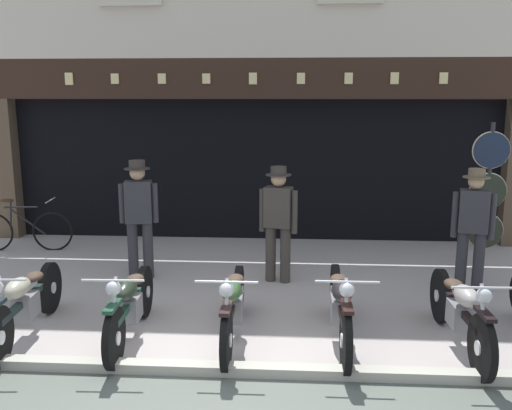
% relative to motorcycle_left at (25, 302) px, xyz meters
% --- Properties ---
extents(shop_facade, '(10.09, 4.42, 6.71)m').
position_rel_motorcycle_left_xyz_m(shop_facade, '(2.25, 6.22, 1.36)').
color(shop_facade, black).
rests_on(shop_facade, ground).
extents(motorcycle_left, '(0.62, 2.09, 0.91)m').
position_rel_motorcycle_left_xyz_m(motorcycle_left, '(0.00, 0.00, 0.00)').
color(motorcycle_left, black).
rests_on(motorcycle_left, ground).
extents(motorcycle_center_left, '(0.62, 1.96, 0.91)m').
position_rel_motorcycle_left_xyz_m(motorcycle_center_left, '(1.18, 0.01, -0.00)').
color(motorcycle_center_left, black).
rests_on(motorcycle_center_left, ground).
extents(motorcycle_center, '(0.62, 2.02, 0.91)m').
position_rel_motorcycle_left_xyz_m(motorcycle_center, '(2.31, 0.08, -0.01)').
color(motorcycle_center, black).
rests_on(motorcycle_center, ground).
extents(motorcycle_center_right, '(0.62, 2.04, 0.93)m').
position_rel_motorcycle_left_xyz_m(motorcycle_center_right, '(3.48, 0.09, 0.01)').
color(motorcycle_center_right, black).
rests_on(motorcycle_center_right, ground).
extents(motorcycle_right, '(0.62, 2.04, 0.92)m').
position_rel_motorcycle_left_xyz_m(motorcycle_right, '(4.75, 0.04, 0.00)').
color(motorcycle_right, black).
rests_on(motorcycle_right, ground).
extents(salesman_left, '(0.55, 0.37, 1.76)m').
position_rel_motorcycle_left_xyz_m(salesman_left, '(0.73, 2.12, 0.57)').
color(salesman_left, '#2D2D33').
rests_on(salesman_left, ground).
extents(shopkeeper_center, '(0.55, 0.36, 1.69)m').
position_rel_motorcycle_left_xyz_m(shopkeeper_center, '(2.75, 2.10, 0.52)').
color(shopkeeper_center, '#38332D').
rests_on(shopkeeper_center, ground).
extents(salesman_right, '(0.55, 0.35, 1.71)m').
position_rel_motorcycle_left_xyz_m(salesman_right, '(5.39, 1.84, 0.53)').
color(salesman_right, '#2D2D33').
rests_on(salesman_right, ground).
extents(tyre_sign_pole, '(0.54, 0.06, 2.29)m').
position_rel_motorcycle_left_xyz_m(tyre_sign_pole, '(5.79, 2.51, 0.86)').
color(tyre_sign_pole, '#232328').
rests_on(tyre_sign_pole, ground).
extents(advert_board_near, '(0.70, 0.03, 0.93)m').
position_rel_motorcycle_left_xyz_m(advert_board_near, '(0.12, 4.64, 1.31)').
color(advert_board_near, beige).
extents(advert_board_far, '(0.78, 0.03, 0.93)m').
position_rel_motorcycle_left_xyz_m(advert_board_far, '(-0.81, 4.64, 1.41)').
color(advert_board_far, silver).
extents(leaning_bicycle, '(1.71, 0.50, 0.94)m').
position_rel_motorcycle_left_xyz_m(leaning_bicycle, '(-1.72, 3.45, -0.05)').
color(leaning_bicycle, black).
rests_on(leaning_bicycle, ground).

